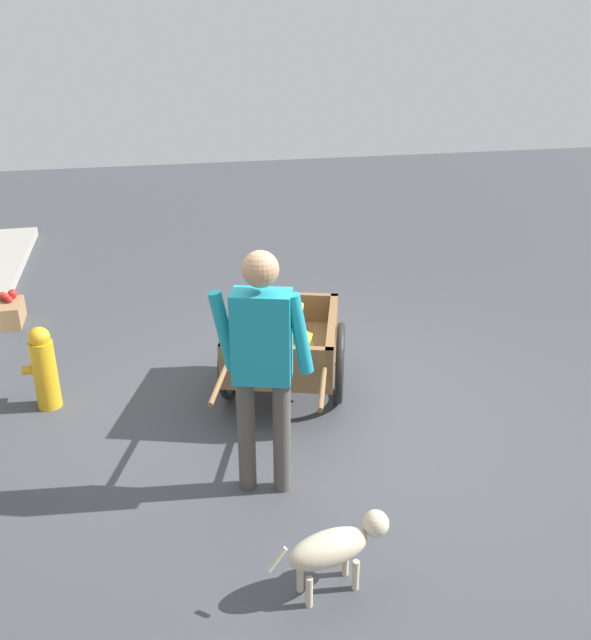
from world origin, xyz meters
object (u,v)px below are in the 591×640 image
at_px(fire_hydrant, 44,368).
at_px(apple_crate, 6,312).
at_px(vendor_person, 262,355).
at_px(dog, 336,546).
at_px(fruit_cart, 284,347).

distance_m(fire_hydrant, apple_crate, 1.93).
height_order(vendor_person, dog, vendor_person).
relative_size(vendor_person, fire_hydrant, 2.33).
height_order(dog, fire_hydrant, fire_hydrant).
bearing_deg(dog, apple_crate, 27.73).
bearing_deg(fruit_cart, vendor_person, 160.46).
xyz_separation_m(fruit_cart, apple_crate, (2.15, 2.38, -0.31)).
bearing_deg(vendor_person, fire_hydrant, 45.42).
distance_m(fruit_cart, vendor_person, 1.25).
distance_m(dog, fire_hydrant, 2.80).
bearing_deg(fire_hydrant, apple_crate, 17.39).
xyz_separation_m(vendor_person, dog, (-0.90, -0.18, -0.66)).
bearing_deg(fruit_cart, apple_crate, 47.85).
relative_size(fruit_cart, vendor_person, 1.16).
distance_m(fruit_cart, fire_hydrant, 1.84).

